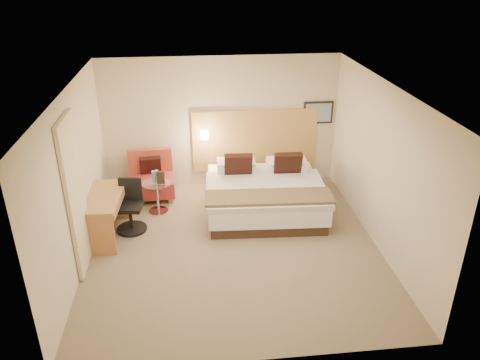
{
  "coord_description": "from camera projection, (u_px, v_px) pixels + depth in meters",
  "views": [
    {
      "loc": [
        -0.63,
        -6.61,
        4.41
      ],
      "look_at": [
        0.16,
        0.42,
        1.03
      ],
      "focal_mm": 35.0,
      "sensor_mm": 36.0,
      "label": 1
    }
  ],
  "objects": [
    {
      "name": "floor",
      "position": [
        233.0,
        246.0,
        7.89
      ],
      "size": [
        4.8,
        5.0,
        0.02
      ],
      "primitive_type": "cube",
      "color": "#786751",
      "rests_on": "ground"
    },
    {
      "name": "bottle_b",
      "position": [
        157.0,
        176.0,
        8.74
      ],
      "size": [
        0.07,
        0.07,
        0.22
      ],
      "primitive_type": "cylinder",
      "rotation": [
        0.0,
        0.0,
        -0.1
      ],
      "color": "#87B2D1",
      "rests_on": "side_table"
    },
    {
      "name": "wall_right",
      "position": [
        381.0,
        166.0,
        7.55
      ],
      "size": [
        0.02,
        5.0,
        2.7
      ],
      "primitive_type": "cube",
      "color": "beige",
      "rests_on": "floor"
    },
    {
      "name": "art_frame",
      "position": [
        318.0,
        112.0,
        9.67
      ],
      "size": [
        0.62,
        0.03,
        0.47
      ],
      "primitive_type": "cube",
      "color": "black",
      "rests_on": "wall_back"
    },
    {
      "name": "menu_folder",
      "position": [
        161.0,
        177.0,
        8.64
      ],
      "size": [
        0.15,
        0.07,
        0.24
      ],
      "primitive_type": "cube",
      "rotation": [
        0.0,
        0.0,
        -0.1
      ],
      "color": "#3B2818",
      "rests_on": "side_table"
    },
    {
      "name": "desk_chair",
      "position": [
        131.0,
        210.0,
        8.23
      ],
      "size": [
        0.58,
        0.58,
        0.93
      ],
      "color": "black",
      "rests_on": "floor"
    },
    {
      "name": "wall_front",
      "position": [
        255.0,
        270.0,
        5.06
      ],
      "size": [
        4.8,
        0.02,
        2.7
      ],
      "primitive_type": "cube",
      "color": "beige",
      "rests_on": "floor"
    },
    {
      "name": "lounge_chair",
      "position": [
        152.0,
        179.0,
        9.4
      ],
      "size": [
        0.92,
        0.82,
        0.92
      ],
      "color": "tan",
      "rests_on": "floor"
    },
    {
      "name": "curtain",
      "position": [
        76.0,
        196.0,
        6.9
      ],
      "size": [
        0.06,
        0.9,
        2.42
      ],
      "primitive_type": "cube",
      "color": "beige",
      "rests_on": "wall_left"
    },
    {
      "name": "art_canvas",
      "position": [
        318.0,
        113.0,
        9.65
      ],
      "size": [
        0.54,
        0.01,
        0.39
      ],
      "primitive_type": "cube",
      "color": "#758DA2",
      "rests_on": "wall_back"
    },
    {
      "name": "ceiling",
      "position": [
        232.0,
        88.0,
        6.72
      ],
      "size": [
        4.8,
        5.0,
        0.02
      ],
      "primitive_type": "cube",
      "color": "white",
      "rests_on": "floor"
    },
    {
      "name": "wall_left",
      "position": [
        74.0,
        181.0,
        7.06
      ],
      "size": [
        0.02,
        5.0,
        2.7
      ],
      "primitive_type": "cube",
      "color": "beige",
      "rests_on": "floor"
    },
    {
      "name": "side_table",
      "position": [
        157.0,
        196.0,
        8.81
      ],
      "size": [
        0.6,
        0.6,
        0.61
      ],
      "color": "silver",
      "rests_on": "floor"
    },
    {
      "name": "desk",
      "position": [
        106.0,
        204.0,
        7.92
      ],
      "size": [
        0.66,
        1.3,
        0.79
      ],
      "color": "#B48046",
      "rests_on": "floor"
    },
    {
      "name": "lamp_arm",
      "position": [
        204.0,
        134.0,
        9.53
      ],
      "size": [
        0.02,
        0.12,
        0.02
      ],
      "primitive_type": "cylinder",
      "rotation": [
        1.57,
        0.0,
        0.0
      ],
      "color": "silver",
      "rests_on": "wall_back"
    },
    {
      "name": "lamp_shade",
      "position": [
        204.0,
        135.0,
        9.47
      ],
      "size": [
        0.15,
        0.15,
        0.15
      ],
      "primitive_type": "cube",
      "color": "#FFEDC6",
      "rests_on": "wall_back"
    },
    {
      "name": "bed",
      "position": [
        264.0,
        193.0,
        8.9
      ],
      "size": [
        2.28,
        2.23,
        1.07
      ],
      "color": "#38261C",
      "rests_on": "floor"
    },
    {
      "name": "headboard_panel",
      "position": [
        255.0,
        140.0,
        9.76
      ],
      "size": [
        2.6,
        0.04,
        1.3
      ],
      "primitive_type": "cube",
      "color": "#BB8848",
      "rests_on": "wall_back"
    },
    {
      "name": "bottle_a",
      "position": [
        154.0,
        176.0,
        8.7
      ],
      "size": [
        0.07,
        0.07,
        0.22
      ],
      "primitive_type": "cylinder",
      "rotation": [
        0.0,
        0.0,
        -0.1
      ],
      "color": "#7CA9C0",
      "rests_on": "side_table"
    },
    {
      "name": "wall_back",
      "position": [
        221.0,
        122.0,
        9.56
      ],
      "size": [
        4.8,
        0.02,
        2.7
      ],
      "primitive_type": "cube",
      "color": "beige",
      "rests_on": "floor"
    }
  ]
}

